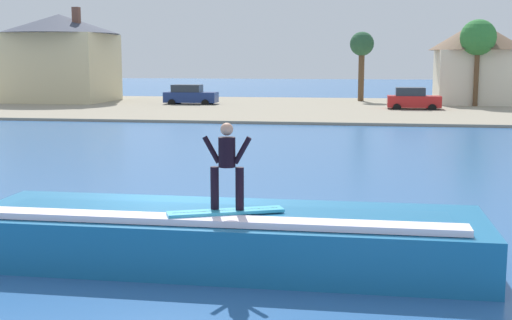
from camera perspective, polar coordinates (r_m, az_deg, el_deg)
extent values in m
plane|color=#2E5D9A|center=(15.26, -6.20, -6.77)|extent=(260.00, 260.00, 0.00)
cube|color=#1A6699|center=(13.50, -2.62, -6.55)|extent=(10.12, 2.99, 1.00)
cube|color=#1A6699|center=(13.01, -2.98, -4.60)|extent=(8.60, 1.35, 0.11)
cube|color=white|center=(12.44, -3.56, -5.15)|extent=(9.11, 0.54, 0.12)
cube|color=#33A5CC|center=(12.74, -2.57, -4.39)|extent=(2.18, 1.21, 0.06)
cube|color=black|center=(12.74, -2.57, -4.28)|extent=(1.88, 0.83, 0.01)
cylinder|color=black|center=(12.77, -3.51, -2.37)|extent=(0.16, 0.16, 0.81)
cylinder|color=black|center=(12.67, -1.39, -2.44)|extent=(0.16, 0.16, 0.81)
cylinder|color=black|center=(12.61, -2.47, 0.67)|extent=(0.32, 0.32, 0.56)
sphere|color=tan|center=(12.56, -2.49, 2.62)|extent=(0.24, 0.24, 0.24)
cylinder|color=black|center=(12.66, -3.78, 0.88)|extent=(0.35, 0.10, 0.53)
cylinder|color=black|center=(12.55, -1.16, 0.82)|extent=(0.35, 0.10, 0.53)
cube|color=gray|center=(55.74, 5.07, 4.40)|extent=(120.00, 27.55, 0.18)
cube|color=navy|center=(59.44, -5.51, 5.30)|extent=(4.58, 1.79, 0.90)
cube|color=#262D38|center=(59.49, -5.85, 6.04)|extent=(2.52, 1.61, 0.64)
cylinder|color=black|center=(60.03, -3.90, 4.92)|extent=(0.64, 0.22, 0.64)
cylinder|color=black|center=(58.19, -4.32, 4.81)|extent=(0.64, 0.22, 0.64)
cylinder|color=black|center=(60.77, -6.65, 4.93)|extent=(0.64, 0.22, 0.64)
cylinder|color=black|center=(58.96, -7.14, 4.81)|extent=(0.64, 0.22, 0.64)
cube|color=red|center=(54.59, 13.19, 4.84)|extent=(4.10, 1.92, 0.90)
cube|color=#262D38|center=(54.53, 12.90, 5.66)|extent=(2.25, 1.73, 0.64)
cylinder|color=black|center=(55.74, 14.48, 4.40)|extent=(0.64, 0.22, 0.64)
cylinder|color=black|center=(53.73, 14.67, 4.26)|extent=(0.64, 0.22, 0.64)
cylinder|color=black|center=(55.55, 11.73, 4.48)|extent=(0.64, 0.22, 0.64)
cylinder|color=black|center=(53.54, 11.83, 4.34)|extent=(0.64, 0.22, 0.64)
cube|color=beige|center=(65.40, -16.15, 7.41)|extent=(8.84, 7.96, 6.37)
cone|color=#383D4C|center=(65.48, -16.29, 10.98)|extent=(10.96, 10.96, 1.78)
cube|color=brown|center=(63.50, -14.94, 11.57)|extent=(0.60, 0.60, 1.80)
cube|color=beige|center=(62.50, 18.06, 6.60)|extent=(6.68, 6.09, 4.85)
cone|color=brown|center=(62.51, 18.21, 9.98)|extent=(8.29, 8.29, 2.53)
cylinder|color=brown|center=(59.14, 18.11, 6.57)|extent=(0.40, 0.40, 4.95)
sphere|color=#2F7736|center=(59.15, 18.27, 9.82)|extent=(2.95, 2.95, 2.95)
cylinder|color=brown|center=(64.25, 8.88, 6.94)|extent=(0.54, 0.54, 4.82)
sphere|color=#285334|center=(64.24, 8.94, 9.68)|extent=(2.23, 2.23, 2.23)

